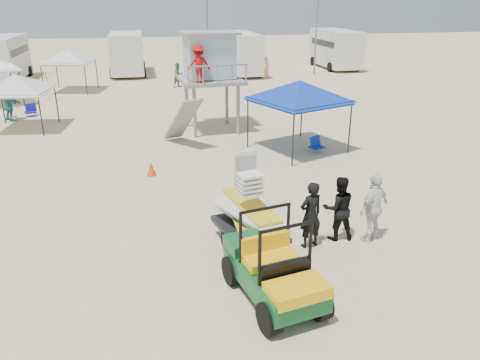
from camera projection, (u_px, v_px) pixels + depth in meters
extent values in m
plane|color=beige|center=(245.00, 284.00, 10.37)|extent=(140.00, 140.00, 0.00)
cube|color=#0C4D20|center=(274.00, 276.00, 9.67)|extent=(1.73, 2.71, 0.44)
cube|color=#EAAC0C|center=(274.00, 265.00, 9.58)|extent=(1.27, 0.92, 0.24)
cylinder|color=black|center=(258.00, 316.00, 8.83)|extent=(0.41, 0.69, 0.64)
cube|color=black|center=(249.00, 229.00, 11.79)|extent=(1.73, 2.22, 0.13)
cylinder|color=black|center=(227.00, 239.00, 11.77)|extent=(0.31, 0.55, 0.52)
imported|color=black|center=(311.00, 215.00, 11.66)|extent=(0.73, 0.58, 1.75)
imported|color=black|center=(339.00, 208.00, 12.05)|extent=(0.90, 0.73, 1.74)
imported|color=white|center=(374.00, 208.00, 11.97)|extent=(1.16, 0.90, 1.84)
cylinder|color=gray|center=(193.00, 112.00, 20.86)|extent=(0.16, 0.16, 2.29)
cube|color=gray|center=(211.00, 80.00, 21.52)|extent=(2.96, 2.96, 0.15)
cube|color=#9DBFCB|center=(210.00, 56.00, 21.38)|extent=(2.24, 1.99, 1.92)
imported|color=#B20F0F|center=(197.00, 64.00, 20.23)|extent=(1.04, 0.60, 1.60)
cylinder|color=black|center=(273.00, 137.00, 17.49)|extent=(0.06, 0.06, 2.13)
pyramid|color=#0E3397|center=(300.00, 80.00, 18.44)|extent=(4.05, 4.05, 0.80)
cube|color=#0E3397|center=(299.00, 100.00, 18.74)|extent=(4.05, 4.05, 0.18)
pyramid|color=silver|center=(14.00, 74.00, 21.55)|extent=(3.08, 3.08, 0.80)
cube|color=silver|center=(17.00, 91.00, 21.85)|extent=(3.08, 3.08, 0.18)
cylinder|color=black|center=(46.00, 80.00, 29.70)|extent=(0.06, 0.06, 2.01)
pyramid|color=silver|center=(67.00, 49.00, 30.57)|extent=(3.37, 3.37, 0.80)
cube|color=silver|center=(69.00, 62.00, 30.86)|extent=(3.37, 3.37, 0.18)
imported|color=red|center=(16.00, 95.00, 26.23)|extent=(2.03, 2.06, 1.65)
imported|color=orange|center=(47.00, 86.00, 28.55)|extent=(2.27, 2.30, 1.75)
cone|color=#E84707|center=(151.00, 169.00, 16.63)|extent=(0.34, 0.34, 0.50)
cube|color=#0D1296|center=(30.00, 112.00, 24.88)|extent=(0.71, 0.69, 0.06)
cube|color=#0D1296|center=(31.00, 108.00, 25.03)|extent=(0.56, 0.39, 0.44)
cylinder|color=#B2B2B7|center=(26.00, 116.00, 24.70)|extent=(0.03, 0.03, 0.20)
cube|color=#0D3097|center=(317.00, 147.00, 19.08)|extent=(0.71, 0.69, 0.06)
cube|color=#0D3097|center=(315.00, 141.00, 19.23)|extent=(0.56, 0.40, 0.44)
cylinder|color=#B2B2B7|center=(313.00, 152.00, 18.90)|extent=(0.03, 0.03, 0.20)
cube|color=#0E109C|center=(300.00, 109.00, 25.71)|extent=(0.71, 0.69, 0.06)
cube|color=#0E109C|center=(299.00, 104.00, 25.85)|extent=(0.56, 0.40, 0.44)
cylinder|color=#B2B2B7|center=(298.00, 112.00, 25.53)|extent=(0.03, 0.03, 0.20)
cube|color=silver|center=(3.00, 57.00, 34.83)|extent=(2.50, 6.80, 3.00)
cube|color=black|center=(2.00, 51.00, 34.66)|extent=(2.54, 5.44, 0.50)
cube|color=silver|center=(127.00, 52.00, 37.89)|extent=(2.50, 6.50, 3.00)
cube|color=black|center=(126.00, 47.00, 37.72)|extent=(2.54, 5.20, 0.50)
cylinder|color=black|center=(111.00, 74.00, 36.25)|extent=(0.25, 0.80, 0.80)
cube|color=silver|center=(239.00, 52.00, 38.21)|extent=(2.50, 7.00, 3.00)
cube|color=black|center=(239.00, 46.00, 38.05)|extent=(2.54, 5.60, 0.50)
cylinder|color=black|center=(229.00, 73.00, 36.43)|extent=(0.25, 0.80, 0.80)
cube|color=silver|center=(336.00, 48.00, 41.27)|extent=(2.50, 6.60, 3.00)
cube|color=black|center=(336.00, 43.00, 41.10)|extent=(2.54, 5.28, 0.50)
cylinder|color=black|center=(330.00, 67.00, 39.60)|extent=(0.25, 0.80, 0.80)
cylinder|color=slate|center=(207.00, 25.00, 34.09)|extent=(0.14, 0.14, 8.00)
cylinder|color=slate|center=(317.00, 23.00, 37.15)|extent=(0.14, 0.14, 8.00)
imported|color=#568952|center=(178.00, 75.00, 32.70)|extent=(1.04, 0.99, 1.69)
imported|color=teal|center=(8.00, 103.00, 23.80)|extent=(1.49, 1.71, 1.86)
imported|color=#D8A451|center=(267.00, 68.00, 35.85)|extent=(0.71, 0.74, 1.70)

